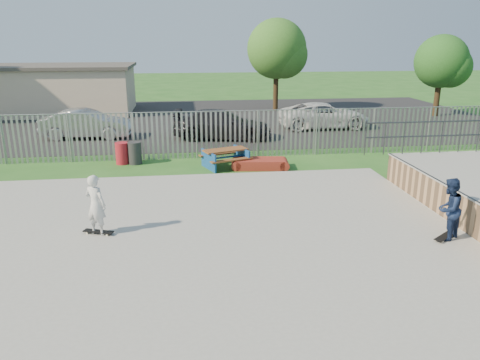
{
  "coord_description": "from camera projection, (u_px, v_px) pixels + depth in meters",
  "views": [
    {
      "loc": [
        0.37,
        -10.5,
        4.95
      ],
      "look_at": [
        1.96,
        2.0,
        1.1
      ],
      "focal_mm": 35.0,
      "sensor_mm": 36.0,
      "label": 1
    }
  ],
  "objects": [
    {
      "name": "ground",
      "position": [
        171.0,
        250.0,
        11.37
      ],
      "size": [
        120.0,
        120.0,
        0.0
      ],
      "primitive_type": "plane",
      "color": "#275F20",
      "rests_on": "ground"
    },
    {
      "name": "concrete_slab",
      "position": [
        171.0,
        247.0,
        11.34
      ],
      "size": [
        15.0,
        12.0,
        0.15
      ],
      "primitive_type": "cube",
      "color": "#969691",
      "rests_on": "ground"
    },
    {
      "name": "fence",
      "position": [
        202.0,
        161.0,
        15.55
      ],
      "size": [
        26.04,
        16.02,
        2.0
      ],
      "color": "gray",
      "rests_on": "ground"
    },
    {
      "name": "picnic_table",
      "position": [
        225.0,
        158.0,
        18.53
      ],
      "size": [
        2.11,
        1.92,
        0.73
      ],
      "rotation": [
        0.0,
        0.0,
        0.34
      ],
      "color": "brown",
      "rests_on": "ground"
    },
    {
      "name": "funbox",
      "position": [
        260.0,
        164.0,
        18.42
      ],
      "size": [
        1.97,
        1.15,
        0.37
      ],
      "rotation": [
        0.0,
        0.0,
        -0.12
      ],
      "color": "maroon",
      "rests_on": "ground"
    },
    {
      "name": "trash_bin_red",
      "position": [
        122.0,
        153.0,
        19.0
      ],
      "size": [
        0.53,
        0.53,
        0.88
      ],
      "primitive_type": "cylinder",
      "color": "#A61925",
      "rests_on": "ground"
    },
    {
      "name": "trash_bin_grey",
      "position": [
        135.0,
        153.0,
        19.0
      ],
      "size": [
        0.54,
        0.54,
        0.91
      ],
      "primitive_type": "cylinder",
      "color": "#2A2A2D",
      "rests_on": "ground"
    },
    {
      "name": "parking_lot",
      "position": [
        175.0,
        120.0,
        29.39
      ],
      "size": [
        40.0,
        18.0,
        0.02
      ],
      "primitive_type": "cube",
      "color": "black",
      "rests_on": "ground"
    },
    {
      "name": "car_silver",
      "position": [
        87.0,
        124.0,
        23.71
      ],
      "size": [
        4.53,
        1.82,
        1.47
      ],
      "primitive_type": "imported",
      "rotation": [
        0.0,
        0.0,
        1.51
      ],
      "color": "#A0A1A5",
      "rests_on": "parking_lot"
    },
    {
      "name": "car_dark",
      "position": [
        222.0,
        124.0,
        23.62
      ],
      "size": [
        5.24,
        2.84,
        1.44
      ],
      "primitive_type": "imported",
      "rotation": [
        0.0,
        0.0,
        1.4
      ],
      "color": "black",
      "rests_on": "parking_lot"
    },
    {
      "name": "car_white",
      "position": [
        324.0,
        115.0,
        26.42
      ],
      "size": [
        5.13,
        2.39,
        1.42
      ],
      "primitive_type": "imported",
      "rotation": [
        0.0,
        0.0,
        1.58
      ],
      "color": "silver",
      "rests_on": "parking_lot"
    },
    {
      "name": "building",
      "position": [
        56.0,
        89.0,
        31.76
      ],
      "size": [
        10.4,
        6.4,
        3.2
      ],
      "color": "beige",
      "rests_on": "ground"
    },
    {
      "name": "tree_mid",
      "position": [
        277.0,
        49.0,
        31.81
      ],
      "size": [
        4.04,
        4.04,
        6.24
      ],
      "color": "#392917",
      "rests_on": "ground"
    },
    {
      "name": "tree_right",
      "position": [
        441.0,
        62.0,
        29.78
      ],
      "size": [
        3.35,
        3.35,
        5.18
      ],
      "color": "#392916",
      "rests_on": "ground"
    },
    {
      "name": "skateboard_a",
      "position": [
        445.0,
        237.0,
        11.64
      ],
      "size": [
        0.77,
        0.63,
        0.08
      ],
      "rotation": [
        0.0,
        0.0,
        0.62
      ],
      "color": "black",
      "rests_on": "concrete_slab"
    },
    {
      "name": "skateboard_b",
      "position": [
        98.0,
        232.0,
        11.92
      ],
      "size": [
        0.82,
        0.47,
        0.08
      ],
      "rotation": [
        0.0,
        0.0,
        -0.36
      ],
      "color": "black",
      "rests_on": "concrete_slab"
    },
    {
      "name": "skater_navy",
      "position": [
        449.0,
        209.0,
        11.42
      ],
      "size": [
        0.96,
        0.93,
        1.57
      ],
      "primitive_type": "imported",
      "rotation": [
        0.0,
        0.0,
        3.76
      ],
      "color": "#162345",
      "rests_on": "concrete_slab"
    },
    {
      "name": "skater_white",
      "position": [
        96.0,
        205.0,
        11.7
      ],
      "size": [
        0.68,
        0.61,
        1.57
      ],
      "primitive_type": "imported",
      "rotation": [
        0.0,
        0.0,
        2.61
      ],
      "color": "silver",
      "rests_on": "concrete_slab"
    }
  ]
}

